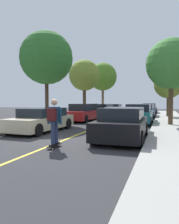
# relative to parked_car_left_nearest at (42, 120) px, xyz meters

# --- Properties ---
(ground) EXTENTS (80.00, 80.00, 0.00)m
(ground) POSITION_rel_parked_car_left_nearest_xyz_m (2.37, -2.44, -0.65)
(ground) COLOR #2D2D30
(center_line) EXTENTS (0.12, 39.20, 0.01)m
(center_line) POSITION_rel_parked_car_left_nearest_xyz_m (2.37, 1.56, -0.64)
(center_line) COLOR gold
(center_line) RESTS_ON ground
(parked_car_left_nearest) EXTENTS (2.04, 4.62, 1.31)m
(parked_car_left_nearest) POSITION_rel_parked_car_left_nearest_xyz_m (0.00, 0.00, 0.00)
(parked_car_left_nearest) COLOR #BCAD89
(parked_car_left_nearest) RESTS_ON ground
(parked_car_left_near) EXTENTS (1.95, 4.55, 1.47)m
(parked_car_left_near) POSITION_rel_parked_car_left_nearest_xyz_m (-0.00, 6.64, 0.08)
(parked_car_left_near) COLOR maroon
(parked_car_left_near) RESTS_ON ground
(parked_car_left_far) EXTENTS (2.06, 4.75, 1.37)m
(parked_car_left_far) POSITION_rel_parked_car_left_nearest_xyz_m (-0.00, 12.76, 0.02)
(parked_car_left_far) COLOR maroon
(parked_car_left_far) RESTS_ON ground
(parked_car_left_farthest) EXTENTS (2.01, 4.63, 1.27)m
(parked_car_left_farthest) POSITION_rel_parked_car_left_nearest_xyz_m (-0.00, 19.13, -0.01)
(parked_car_left_farthest) COLOR white
(parked_car_left_farthest) RESTS_ON ground
(parked_car_right_nearest) EXTENTS (2.06, 4.59, 1.42)m
(parked_car_right_nearest) POSITION_rel_parked_car_left_nearest_xyz_m (4.75, -1.02, 0.04)
(parked_car_right_nearest) COLOR black
(parked_car_right_nearest) RESTS_ON ground
(parked_car_right_near) EXTENTS (1.94, 4.39, 1.48)m
(parked_car_right_near) POSITION_rel_parked_car_left_nearest_xyz_m (4.75, 6.04, 0.07)
(parked_car_right_near) COLOR #196066
(parked_car_right_near) RESTS_ON ground
(parked_car_right_far) EXTENTS (1.95, 4.38, 1.39)m
(parked_car_right_far) POSITION_rel_parked_car_left_nearest_xyz_m (4.75, 12.40, 0.05)
(parked_car_right_far) COLOR navy
(parked_car_right_far) RESTS_ON ground
(parked_car_right_farthest) EXTENTS (1.84, 4.47, 1.39)m
(parked_car_right_farthest) POSITION_rel_parked_car_left_nearest_xyz_m (4.75, 19.26, 0.03)
(parked_car_right_farthest) COLOR black
(parked_car_right_farthest) RESTS_ON ground
(street_tree_left_nearest) EXTENTS (4.11, 4.11, 6.97)m
(street_tree_left_nearest) POSITION_rel_parked_car_left_nearest_xyz_m (-2.19, 4.34, 4.40)
(street_tree_left_nearest) COLOR #3D2D1E
(street_tree_left_nearest) RESTS_ON sidewalk_left
(street_tree_left_near) EXTENTS (3.56, 3.56, 6.31)m
(street_tree_left_near) POSITION_rel_parked_car_left_nearest_xyz_m (-2.19, 12.84, 3.99)
(street_tree_left_near) COLOR #3D2D1E
(street_tree_left_near) RESTS_ON sidewalk_left
(street_tree_left_far) EXTENTS (4.19, 4.19, 7.31)m
(street_tree_left_far) POSITION_rel_parked_car_left_nearest_xyz_m (-2.19, 20.86, 4.69)
(street_tree_left_far) COLOR brown
(street_tree_left_far) RESTS_ON sidewalk_left
(street_tree_right_nearest) EXTENTS (3.35, 3.35, 5.71)m
(street_tree_right_nearest) POSITION_rel_parked_car_left_nearest_xyz_m (6.94, 4.82, 3.51)
(street_tree_right_nearest) COLOR #4C3823
(street_tree_right_nearest) RESTS_ON sidewalk_right
(street_tree_right_near) EXTENTS (2.91, 2.91, 4.76)m
(street_tree_right_near) POSITION_rel_parked_car_left_nearest_xyz_m (6.94, 12.96, 2.78)
(street_tree_right_near) COLOR #4C3823
(street_tree_right_near) RESTS_ON sidewalk_right
(fire_hydrant) EXTENTS (0.20, 0.20, 0.70)m
(fire_hydrant) POSITION_rel_parked_car_left_nearest_xyz_m (-1.50, -0.25, -0.16)
(fire_hydrant) COLOR #B2140F
(fire_hydrant) RESTS_ON sidewalk_left
(skateboard) EXTENTS (0.23, 0.84, 0.10)m
(skateboard) POSITION_rel_parked_car_left_nearest_xyz_m (2.71, -3.57, -0.56)
(skateboard) COLOR black
(skateboard) RESTS_ON ground
(skateboarder) EXTENTS (0.58, 0.70, 1.68)m
(skateboarder) POSITION_rel_parked_car_left_nearest_xyz_m (2.71, -3.60, 0.41)
(skateboarder) COLOR black
(skateboarder) RESTS_ON skateboard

